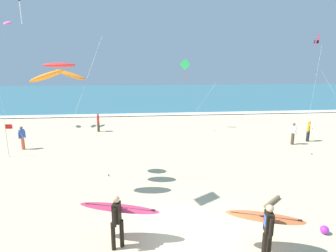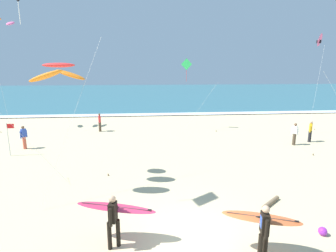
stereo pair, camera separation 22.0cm
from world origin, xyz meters
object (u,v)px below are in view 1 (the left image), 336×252
Objects in this scene: bystander_red_top at (98,122)px; bystander_blue_top at (22,138)px; surfer_trailing at (118,213)px; kite_diamond_emerald_distant at (186,67)px; kite_arc_scarlet_near at (59,72)px; kite_delta_rose_far at (317,41)px; driftwood_log at (272,202)px; bystander_yellow_top at (308,131)px; beach_ball at (325,230)px; surfer_lead at (267,223)px; lifeguard_flag at (7,137)px; bystander_white_top at (293,133)px.

bystander_red_top is 1.00× the size of bystander_blue_top.
kite_diamond_emerald_distant is at bearing 73.02° from surfer_trailing.
kite_delta_rose_far reaches higher than kite_arc_scarlet_near.
kite_delta_rose_far reaches higher than driftwood_log.
bystander_blue_top is at bearing 123.57° from surfer_trailing.
beach_ball is at bearing -121.17° from bystander_yellow_top.
bystander_blue_top is 5.68× the size of beach_ball.
kite_arc_scarlet_near is 19.92× the size of beach_ball.
kite_arc_scarlet_near is at bearing 152.95° from beach_ball.
surfer_lead is 15.46m from lifeguard_flag.
bystander_white_top is at bearing 40.57° from surfer_trailing.
bystander_blue_top is (-4.29, -4.74, 0.00)m from bystander_red_top.
kite_diamond_emerald_distant is 13.77m from bystander_blue_top.
beach_ball is (1.86, -15.97, -5.31)m from kite_diamond_emerald_distant.
kite_arc_scarlet_near is at bearing -159.15° from bystander_yellow_top.
driftwood_log is at bearing -57.14° from bystander_red_top.
bystander_white_top is 18.96m from lifeguard_flag.
surfer_lead reaches higher than bystander_red_top.
kite_diamond_emerald_distant reaches higher than bystander_yellow_top.
kite_arc_scarlet_near is at bearing -54.05° from bystander_blue_top.
kite_arc_scarlet_near is at bearing -154.04° from kite_delta_rose_far.
kite_delta_rose_far is 28.69× the size of beach_ball.
lifeguard_flag is at bearing -151.89° from kite_diamond_emerald_distant.
surfer_trailing is 0.41× the size of kite_diamond_emerald_distant.
kite_delta_rose_far is at bearing 44.76° from bystander_white_top.
surfer_lead is 8.41× the size of beach_ball.
driftwood_log is at bearing 109.21° from beach_ball.
kite_delta_rose_far reaches higher than kite_diamond_emerald_distant.
surfer_lead is 13.16m from bystander_white_top.
bystander_white_top is 11.27m from beach_ball.
bystander_blue_top is 17.64m from beach_ball.
driftwood_log is (1.72, 2.87, -0.97)m from surfer_lead.
bystander_white_top is (6.77, -5.85, -4.63)m from kite_diamond_emerald_distant.
kite_diamond_emerald_distant reaches higher than lifeguard_flag.
surfer_trailing reaches higher than bystander_blue_top.
kite_diamond_emerald_distant is 14.92m from driftwood_log.
surfer_lead is 18.61m from kite_delta_rose_far.
kite_arc_scarlet_near reaches higher than bystander_blue_top.
bystander_blue_top is at bearing 125.95° from kite_arc_scarlet_near.
kite_delta_rose_far is at bearing 58.29° from bystander_yellow_top.
bystander_red_top is 0.76× the size of lifeguard_flag.
driftwood_log is at bearing -125.12° from bystander_white_top.
kite_delta_rose_far is at bearing 53.16° from surfer_lead.
bystander_white_top is at bearing 20.66° from kite_arc_scarlet_near.
beach_ball is at bearing 17.64° from surfer_lead.
kite_delta_rose_far reaches higher than surfer_lead.
bystander_red_top is (-17.53, 2.51, -6.68)m from kite_delta_rose_far.
bystander_white_top is (11.59, 9.92, -0.24)m from surfer_trailing.
kite_delta_rose_far reaches higher than bystander_blue_top.
kite_diamond_emerald_distant reaches higher than driftwood_log.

